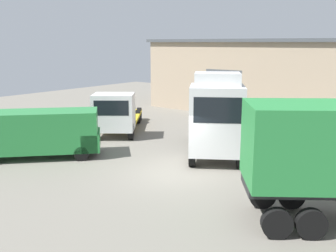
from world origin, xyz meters
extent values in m
plane|color=slate|center=(0.00, 0.00, 0.00)|extent=(60.00, 60.00, 0.00)
cube|color=tan|center=(0.00, 18.96, 2.85)|extent=(26.73, 9.92, 5.71)
cube|color=#474C51|center=(0.00, 18.96, 5.83)|extent=(27.23, 10.42, 0.25)
cube|color=#4C5156|center=(-5.88, 14.03, 1.80)|extent=(3.20, 0.08, 3.60)
cube|color=silver|center=(0.35, 2.73, 2.13)|extent=(3.40, 3.37, 3.20)
cube|color=silver|center=(0.24, 2.90, 4.01)|extent=(2.67, 2.54, 0.60)
cube|color=black|center=(0.98, 1.74, 2.77)|extent=(1.82, 1.19, 1.15)
cube|color=#232326|center=(-1.34, 5.41, 0.65)|extent=(3.79, 4.39, 0.24)
cylinder|color=#B2B2B7|center=(-0.18, 5.43, 0.48)|extent=(1.06, 1.23, 0.56)
cylinder|color=black|center=(1.60, 2.81, 0.53)|extent=(0.82, 1.05, 1.06)
cylinder|color=black|center=(-0.26, 1.64, 0.53)|extent=(0.82, 1.05, 1.06)
cylinder|color=black|center=(-0.71, 6.47, 0.53)|extent=(0.82, 1.05, 1.06)
cylinder|color=black|center=(-2.57, 5.29, 0.53)|extent=(0.82, 1.05, 1.06)
cylinder|color=black|center=(-1.20, 7.23, 0.53)|extent=(0.82, 1.05, 1.06)
cylinder|color=black|center=(-3.06, 6.05, 0.53)|extent=(0.82, 1.05, 1.06)
cylinder|color=black|center=(5.18, -0.18, 0.46)|extent=(0.93, 0.78, 0.93)
cylinder|color=black|center=(6.47, -1.97, 0.46)|extent=(0.93, 0.78, 0.93)
cylinder|color=black|center=(4.37, -0.77, 0.46)|extent=(0.93, 0.78, 0.93)
cylinder|color=black|center=(5.66, -2.55, 0.46)|extent=(0.93, 0.78, 0.93)
cube|color=#28843D|center=(-7.08, -1.93, 1.36)|extent=(5.42, 5.58, 2.00)
cube|color=#28843D|center=(-5.34, -0.08, 0.81)|extent=(2.07, 2.03, 0.90)
cube|color=black|center=(-5.62, -0.37, 1.76)|extent=(1.28, 1.21, 0.72)
cylinder|color=black|center=(-6.27, 0.17, 0.36)|extent=(0.71, 0.73, 0.72)
cylinder|color=black|center=(-5.03, -0.99, 0.36)|extent=(0.71, 0.73, 0.72)
cylinder|color=black|center=(-9.13, -2.87, 0.36)|extent=(0.71, 0.73, 0.72)
cube|color=silver|center=(-7.15, 3.32, 1.59)|extent=(3.06, 2.97, 2.20)
cube|color=black|center=(-6.59, 2.59, 1.98)|extent=(1.65, 1.29, 0.88)
cube|color=yellow|center=(-9.26, 6.09, 0.67)|extent=(4.97, 5.48, 0.20)
cube|color=#232326|center=(-7.77, 4.14, 1.22)|extent=(1.98, 1.55, 1.10)
cylinder|color=black|center=(-6.04, 3.60, 0.49)|extent=(0.83, 0.96, 0.97)
cylinder|color=black|center=(-7.71, 2.33, 0.49)|extent=(0.83, 0.96, 0.97)
cylinder|color=black|center=(-8.98, 7.46, 0.49)|extent=(0.83, 0.96, 0.97)
cylinder|color=black|center=(-10.65, 6.19, 0.49)|extent=(0.83, 0.96, 0.97)
cylinder|color=black|center=(-9.59, 8.26, 0.49)|extent=(0.83, 0.96, 0.97)
cylinder|color=black|center=(-11.26, 6.98, 0.49)|extent=(0.83, 0.96, 0.97)
camera|label=1|loc=(9.73, -12.94, 5.67)|focal=42.00mm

